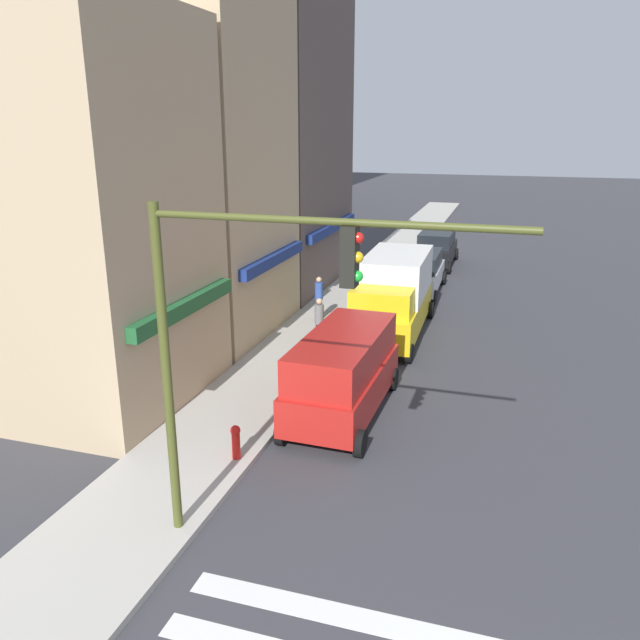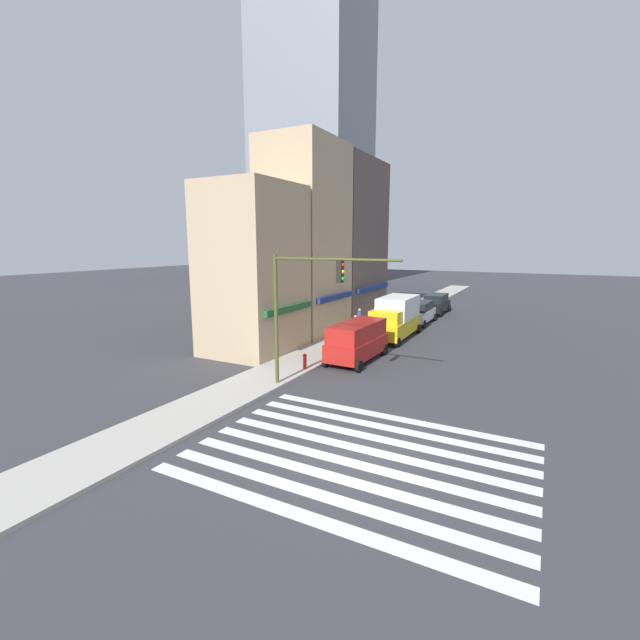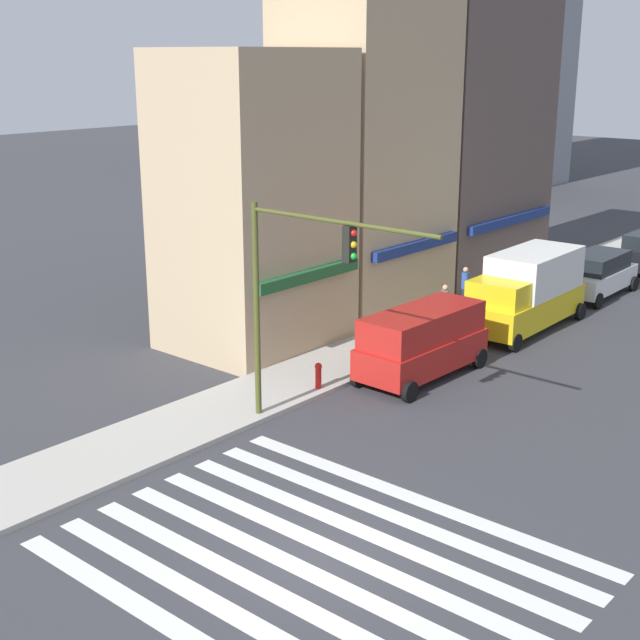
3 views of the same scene
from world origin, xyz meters
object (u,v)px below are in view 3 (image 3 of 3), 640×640
(van_red, at_px, (422,340))
(box_truck_yellow, at_px, (527,290))
(pedestrian_grey_coat, at_px, (445,306))
(fire_hydrant, at_px, (318,374))
(suv_white, at_px, (597,273))
(traffic_signal, at_px, (295,279))
(pedestrian_blue_shirt, at_px, (465,287))

(van_red, bearing_deg, box_truck_yellow, 1.48)
(box_truck_yellow, height_order, pedestrian_grey_coat, box_truck_yellow)
(fire_hydrant, bearing_deg, box_truck_yellow, -9.20)
(suv_white, height_order, fire_hydrant, suv_white)
(traffic_signal, relative_size, pedestrian_grey_coat, 3.65)
(fire_hydrant, bearing_deg, pedestrian_blue_shirt, 7.28)
(suv_white, bearing_deg, pedestrian_grey_coat, 165.75)
(pedestrian_grey_coat, bearing_deg, traffic_signal, 161.12)
(box_truck_yellow, distance_m, fire_hydrant, 10.68)
(box_truck_yellow, relative_size, pedestrian_grey_coat, 3.53)
(traffic_signal, relative_size, suv_white, 1.36)
(traffic_signal, height_order, suv_white, traffic_signal)
(van_red, xyz_separation_m, box_truck_yellow, (7.20, 0.00, 0.30))
(suv_white, distance_m, fire_hydrant, 17.14)
(pedestrian_grey_coat, height_order, fire_hydrant, pedestrian_grey_coat)
(van_red, xyz_separation_m, pedestrian_blue_shirt, (7.72, 3.11, -0.21))
(box_truck_yellow, bearing_deg, pedestrian_grey_coat, 138.14)
(traffic_signal, xyz_separation_m, pedestrian_blue_shirt, (13.74, 2.91, -3.43))
(traffic_signal, bearing_deg, pedestrian_grey_coat, 10.30)
(box_truck_yellow, bearing_deg, van_red, 178.58)
(box_truck_yellow, bearing_deg, fire_hydrant, 169.38)
(pedestrian_grey_coat, bearing_deg, fire_hydrant, 154.00)
(box_truck_yellow, relative_size, fire_hydrant, 7.43)
(van_red, relative_size, pedestrian_blue_shirt, 2.85)
(pedestrian_blue_shirt, xyz_separation_m, fire_hydrant, (-11.02, -1.41, -0.46))
(traffic_signal, bearing_deg, box_truck_yellow, -0.86)
(traffic_signal, bearing_deg, fire_hydrant, 28.90)
(van_red, bearing_deg, pedestrian_grey_coat, 26.07)
(van_red, height_order, box_truck_yellow, box_truck_yellow)
(van_red, distance_m, pedestrian_grey_coat, 5.16)
(box_truck_yellow, height_order, pedestrian_blue_shirt, box_truck_yellow)
(van_red, distance_m, pedestrian_blue_shirt, 8.33)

